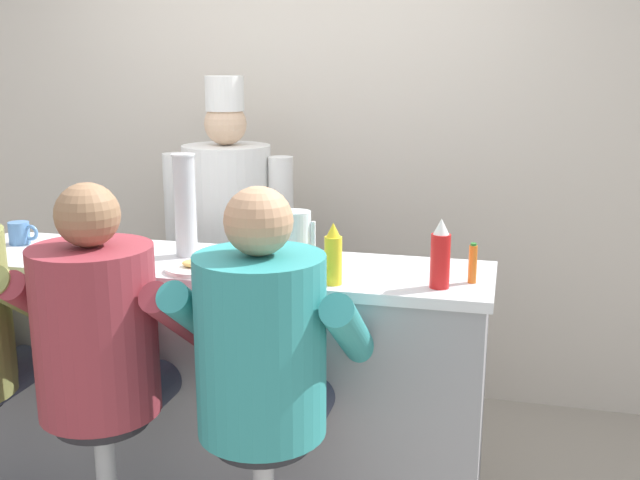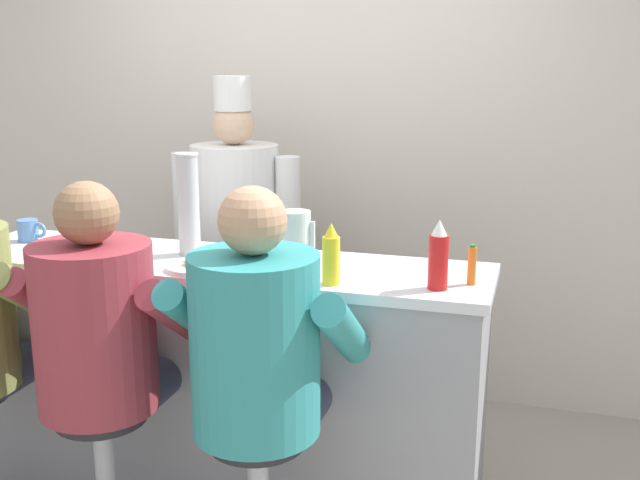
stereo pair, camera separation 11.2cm
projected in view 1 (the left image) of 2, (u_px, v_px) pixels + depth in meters
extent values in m
cube|color=beige|center=(297.00, 149.00, 4.13)|extent=(10.00, 0.06, 2.70)
cube|color=gray|center=(215.00, 384.00, 3.14)|extent=(2.20, 0.53, 1.00)
cube|color=silver|center=(211.00, 266.00, 3.02)|extent=(2.25, 0.56, 0.04)
cylinder|color=red|center=(440.00, 261.00, 2.64)|extent=(0.07, 0.07, 0.19)
cone|color=white|center=(441.00, 226.00, 2.61)|extent=(0.06, 0.06, 0.06)
cylinder|color=yellow|center=(333.00, 261.00, 2.68)|extent=(0.06, 0.06, 0.18)
cone|color=yellow|center=(333.00, 230.00, 2.66)|extent=(0.05, 0.05, 0.05)
cylinder|color=orange|center=(473.00, 264.00, 2.70)|extent=(0.03, 0.03, 0.14)
cylinder|color=#287F2D|center=(474.00, 244.00, 2.69)|extent=(0.02, 0.02, 0.01)
cylinder|color=silver|center=(296.00, 242.00, 2.83)|extent=(0.12, 0.12, 0.24)
cube|color=silver|center=(313.00, 240.00, 2.81)|extent=(0.01, 0.01, 0.14)
cylinder|color=white|center=(194.00, 269.00, 2.87)|extent=(0.22, 0.22, 0.02)
ellipsoid|color=#E0BC60|center=(194.00, 263.00, 2.86)|extent=(0.10, 0.08, 0.03)
cylinder|color=white|center=(82.00, 246.00, 3.15)|extent=(0.16, 0.16, 0.05)
cylinder|color=#4C7AB2|center=(19.00, 233.00, 3.29)|extent=(0.09, 0.09, 0.10)
torus|color=#4C7AB2|center=(31.00, 233.00, 3.27)|extent=(0.07, 0.02, 0.07)
cylinder|color=#B7BABF|center=(185.00, 207.00, 3.05)|extent=(0.09, 0.09, 0.41)
cylinder|color=silver|center=(183.00, 155.00, 3.00)|extent=(0.10, 0.10, 0.01)
cylinder|color=#33384C|center=(19.00, 369.00, 2.98)|extent=(0.16, 0.43, 0.16)
cylinder|color=olive|center=(34.00, 302.00, 2.78)|extent=(0.11, 0.47, 0.38)
cylinder|color=#232328|center=(102.00, 417.00, 2.66)|extent=(0.33, 0.33, 0.05)
cylinder|color=#33384C|center=(106.00, 379.00, 2.88)|extent=(0.16, 0.42, 0.16)
cylinder|color=#33384C|center=(156.00, 385.00, 2.83)|extent=(0.16, 0.42, 0.16)
cylinder|color=maroon|center=(96.00, 331.00, 2.59)|extent=(0.42, 0.42, 0.60)
cylinder|color=maroon|center=(48.00, 306.00, 2.76)|extent=(0.11, 0.46, 0.37)
cylinder|color=maroon|center=(181.00, 318.00, 2.63)|extent=(0.11, 0.46, 0.37)
sphere|color=#8C6647|center=(87.00, 215.00, 2.49)|extent=(0.22, 0.22, 0.22)
cylinder|color=#232328|center=(263.00, 437.00, 2.52)|extent=(0.33, 0.33, 0.05)
cylinder|color=#33384C|center=(253.00, 396.00, 2.74)|extent=(0.16, 0.43, 0.16)
cylinder|color=#33384C|center=(310.00, 402.00, 2.69)|extent=(0.16, 0.43, 0.16)
cylinder|color=teal|center=(261.00, 345.00, 2.44)|extent=(0.43, 0.43, 0.61)
cylinder|color=teal|center=(198.00, 318.00, 2.62)|extent=(0.11, 0.46, 0.37)
cylinder|color=teal|center=(350.00, 331.00, 2.49)|extent=(0.11, 0.46, 0.37)
sphere|color=tan|center=(258.00, 221.00, 2.35)|extent=(0.22, 0.22, 0.22)
cube|color=#232328|center=(232.00, 338.00, 3.93)|extent=(0.34, 0.19, 0.81)
cube|color=white|center=(227.00, 312.00, 3.84)|extent=(0.30, 0.02, 0.49)
cylinder|color=white|center=(228.00, 206.00, 3.76)|extent=(0.44, 0.44, 0.61)
sphere|color=#DBB28E|center=(225.00, 124.00, 3.67)|extent=(0.21, 0.21, 0.21)
cylinder|color=white|center=(225.00, 93.00, 3.63)|extent=(0.19, 0.19, 0.17)
cylinder|color=white|center=(176.00, 204.00, 3.83)|extent=(0.12, 0.12, 0.52)
cylinder|color=white|center=(281.00, 209.00, 3.69)|extent=(0.12, 0.12, 0.52)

